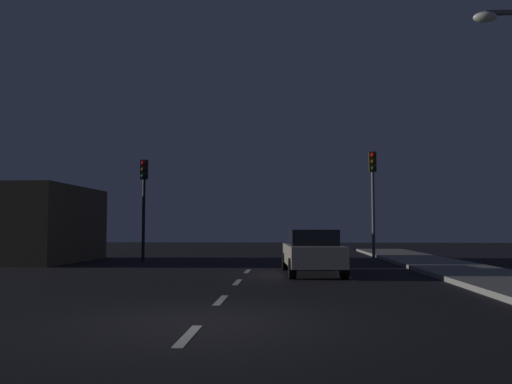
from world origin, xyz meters
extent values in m
plane|color=black|center=(0.00, 7.00, 0.00)|extent=(80.00, 80.00, 0.00)
cube|color=gray|center=(7.50, 7.00, 0.07)|extent=(3.00, 40.00, 0.15)
cube|color=silver|center=(0.00, -1.20, 0.00)|extent=(0.16, 1.60, 0.01)
cube|color=silver|center=(0.00, 2.60, 0.00)|extent=(0.16, 1.60, 0.01)
cube|color=silver|center=(0.00, 6.40, 0.00)|extent=(0.16, 1.60, 0.01)
cube|color=silver|center=(0.00, 10.20, 0.00)|extent=(0.16, 1.60, 0.01)
cylinder|color=black|center=(-5.18, 15.21, 2.35)|extent=(0.14, 0.14, 4.69)
cube|color=black|center=(-5.18, 15.21, 4.24)|extent=(0.32, 0.24, 0.90)
sphere|color=red|center=(-5.18, 15.05, 4.54)|extent=(0.20, 0.20, 0.20)
sphere|color=#3F2D0C|center=(-5.18, 15.05, 4.24)|extent=(0.20, 0.20, 0.20)
sphere|color=#0C3319|center=(-5.18, 15.05, 3.94)|extent=(0.20, 0.20, 0.20)
cylinder|color=#4C4C51|center=(5.28, 15.21, 2.49)|extent=(0.14, 0.14, 4.98)
cube|color=#382D0C|center=(5.28, 15.21, 4.53)|extent=(0.32, 0.24, 0.90)
sphere|color=red|center=(5.28, 15.05, 4.83)|extent=(0.20, 0.20, 0.20)
sphere|color=#3F2D0C|center=(5.28, 15.05, 4.53)|extent=(0.20, 0.20, 0.20)
sphere|color=#0C3319|center=(5.28, 15.05, 4.23)|extent=(0.20, 0.20, 0.20)
cube|color=beige|center=(2.26, 9.17, 0.65)|extent=(2.00, 4.63, 0.67)
cube|color=black|center=(2.28, 8.95, 1.24)|extent=(1.64, 2.13, 0.52)
cylinder|color=black|center=(1.36, 10.83, 0.32)|extent=(0.26, 0.65, 0.64)
cylinder|color=black|center=(2.94, 10.93, 0.32)|extent=(0.26, 0.65, 0.64)
cylinder|color=black|center=(1.58, 7.41, 0.32)|extent=(0.26, 0.65, 0.64)
cylinder|color=black|center=(3.17, 7.52, 0.32)|extent=(0.26, 0.65, 0.64)
ellipsoid|color=silver|center=(6.17, 3.74, 6.58)|extent=(0.56, 0.36, 0.24)
cube|color=brown|center=(-11.00, 14.98, 1.72)|extent=(5.99, 6.88, 3.44)
camera|label=1|loc=(1.45, -8.99, 1.57)|focal=37.47mm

